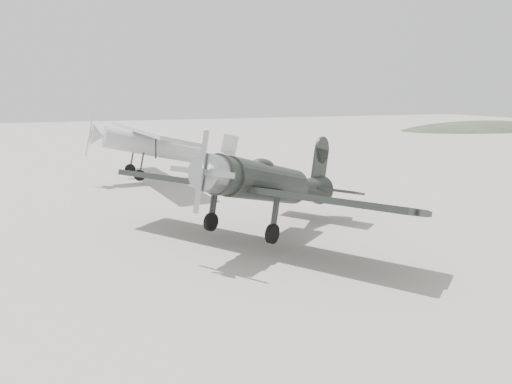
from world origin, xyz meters
The scene contains 4 objects.
ground centered at (0.00, 0.00, 0.00)m, with size 160.00×160.00×0.00m, color gray.
hill_northeast centered at (50.00, 40.00, 0.00)m, with size 32.00×16.00×5.20m, color #313A2A.
lowwing_monoplane centered at (1.65, 2.93, 1.94)m, with size 9.18×10.47×3.66m.
highwing_monoplane centered at (0.40, 16.19, 2.22)m, with size 8.87×12.50×3.55m.
Camera 1 is at (-5.18, -12.99, 5.13)m, focal length 35.00 mm.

